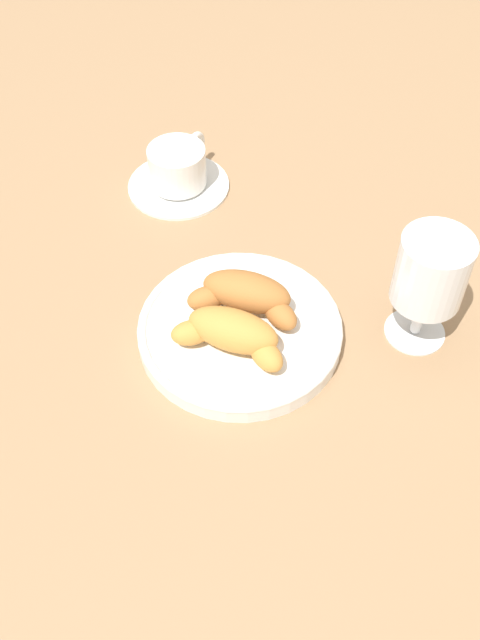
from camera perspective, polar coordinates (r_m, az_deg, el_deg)
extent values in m
plane|color=#997551|center=(0.84, -1.58, 0.06)|extent=(2.20, 2.20, 0.00)
cylinder|color=white|center=(0.82, 0.00, -0.93)|extent=(0.23, 0.23, 0.02)
torus|color=white|center=(0.81, 0.00, -0.50)|extent=(0.23, 0.23, 0.01)
ellipsoid|color=#AD6B33|center=(0.81, 0.53, 2.12)|extent=(0.11, 0.08, 0.04)
ellipsoid|color=#AD6B33|center=(0.81, -2.61, 1.75)|extent=(0.05, 0.04, 0.03)
ellipsoid|color=#AD6B33|center=(0.80, 3.17, 0.39)|extent=(0.05, 0.05, 0.03)
ellipsoid|color=#CC893D|center=(0.77, -0.55, -0.78)|extent=(0.11, 0.09, 0.04)
ellipsoid|color=#CC893D|center=(0.78, -3.80, -0.99)|extent=(0.05, 0.03, 0.03)
ellipsoid|color=#CC893D|center=(0.76, 2.07, -2.77)|extent=(0.05, 0.05, 0.03)
cylinder|color=white|center=(1.01, -4.78, 10.42)|extent=(0.14, 0.14, 0.01)
cylinder|color=white|center=(0.99, -4.90, 11.79)|extent=(0.08, 0.08, 0.05)
cylinder|color=#937A60|center=(0.98, -4.98, 12.80)|extent=(0.07, 0.07, 0.01)
torus|color=white|center=(1.02, -3.49, 13.28)|extent=(0.03, 0.04, 0.04)
cylinder|color=white|center=(0.85, 13.38, -0.83)|extent=(0.07, 0.07, 0.01)
cylinder|color=white|center=(0.83, 13.75, 0.49)|extent=(0.01, 0.01, 0.05)
cylinder|color=white|center=(0.78, 14.65, 3.73)|extent=(0.08, 0.08, 0.08)
cylinder|color=gold|center=(0.78, 14.55, 3.34)|extent=(0.07, 0.07, 0.06)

